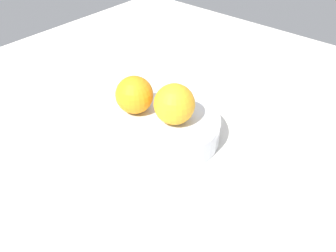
# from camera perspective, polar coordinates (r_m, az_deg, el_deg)

# --- Properties ---
(ground_plane) EXTENTS (1.10, 1.10, 0.02)m
(ground_plane) POSITION_cam_1_polar(r_m,az_deg,el_deg) (0.62, -0.00, -2.56)
(ground_plane) COLOR silver
(fruit_bowl) EXTENTS (0.17, 0.17, 0.04)m
(fruit_bowl) POSITION_cam_1_polar(r_m,az_deg,el_deg) (0.60, -0.00, -0.40)
(fruit_bowl) COLOR silver
(fruit_bowl) RESTS_ON ground_plane
(orange_in_bowl_0) EXTENTS (0.07, 0.07, 0.07)m
(orange_in_bowl_0) POSITION_cam_1_polar(r_m,az_deg,el_deg) (0.57, 1.20, 3.60)
(orange_in_bowl_0) COLOR #F9A823
(orange_in_bowl_0) RESTS_ON fruit_bowl
(orange_in_bowl_1) EXTENTS (0.06, 0.06, 0.06)m
(orange_in_bowl_1) POSITION_cam_1_polar(r_m,az_deg,el_deg) (0.59, -5.33, 4.91)
(orange_in_bowl_1) COLOR orange
(orange_in_bowl_1) RESTS_ON fruit_bowl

